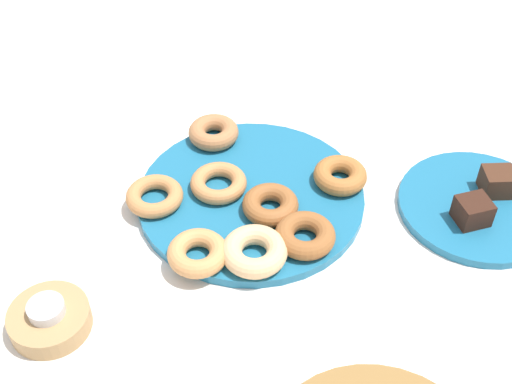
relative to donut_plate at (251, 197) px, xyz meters
name	(u,v)px	position (x,y,z in m)	size (l,w,h in m)	color
ground_plane	(251,200)	(0.00, 0.00, -0.01)	(2.40, 2.40, 0.00)	white
donut_plate	(251,197)	(0.00, 0.00, 0.00)	(0.34, 0.34, 0.01)	#1E6B93
donut_0	(340,175)	(-0.14, 0.01, 0.02)	(0.08, 0.08, 0.03)	#AD6B33
donut_1	(270,205)	(-0.02, 0.04, 0.02)	(0.08, 0.08, 0.03)	#995B2D
donut_2	(198,253)	(0.10, 0.11, 0.02)	(0.08, 0.08, 0.03)	tan
donut_3	(155,196)	(0.14, -0.02, 0.02)	(0.08, 0.08, 0.02)	#C6844C
donut_4	(305,235)	(-0.05, 0.11, 0.02)	(0.08, 0.08, 0.03)	#995B2D
donut_5	(219,183)	(0.04, -0.02, 0.02)	(0.08, 0.08, 0.02)	#C6844C
donut_6	(254,251)	(0.03, 0.12, 0.02)	(0.09, 0.09, 0.03)	#EABC84
donut_7	(214,132)	(0.03, -0.14, 0.02)	(0.08, 0.08, 0.03)	#B27547
cake_plate	(478,206)	(-0.32, 0.10, 0.00)	(0.23, 0.23, 0.01)	#1E6B93
brownie_near	(497,182)	(-0.35, 0.08, 0.02)	(0.04, 0.04, 0.04)	#472819
brownie_far	(473,211)	(-0.29, 0.13, 0.02)	(0.04, 0.04, 0.04)	#381E14
candle_holder	(50,319)	(0.30, 0.16, 0.01)	(0.10, 0.10, 0.03)	tan
tealight	(46,309)	(0.30, 0.16, 0.03)	(0.05, 0.05, 0.01)	silver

